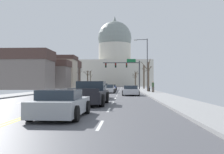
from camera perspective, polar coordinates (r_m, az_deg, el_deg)
ground at (r=38.76m, az=-3.75°, el=-3.51°), size 20.00×180.00×0.20m
signal_gantry at (r=55.01m, az=3.10°, el=2.13°), size 7.91×0.41×6.48m
street_lamp_right at (r=43.11m, az=7.47°, el=3.68°), size 2.28×0.24×8.73m
capitol_building at (r=118.46m, az=0.60°, el=3.68°), size 33.39×19.14×32.26m
sedan_near_00 at (r=51.90m, az=-0.11°, el=-2.36°), size 2.07×4.32×1.18m
sedan_near_01 at (r=45.15m, az=-0.74°, el=-2.49°), size 2.19×4.74×1.22m
sedan_near_02 at (r=38.54m, az=-0.83°, el=-2.73°), size 2.18×4.74×1.19m
sedan_near_03 at (r=31.33m, az=4.19°, el=-3.02°), size 2.12×4.29×1.20m
sedan_near_04 at (r=24.91m, az=-3.18°, el=-3.39°), size 2.00×4.66×1.30m
pickup_truck_near_05 at (r=18.09m, az=-4.89°, el=-3.80°), size 2.43×5.31×1.63m
sedan_near_06 at (r=11.54m, az=-11.19°, el=-5.97°), size 2.12×4.30×1.22m
sedan_oncoming_00 at (r=59.69m, az=-3.11°, el=-2.20°), size 2.14×4.47×1.21m
sedan_oncoming_01 at (r=69.42m, az=-5.12°, el=-2.09°), size 2.08×4.61×1.14m
sedan_oncoming_02 at (r=79.83m, az=-1.60°, el=-1.95°), size 2.04×4.64×1.31m
flank_building_00 at (r=61.45m, az=-17.99°, el=1.59°), size 10.45×8.39×8.95m
flank_building_01 at (r=81.46m, az=-12.89°, el=1.14°), size 14.27×7.84×9.79m
flank_building_02 at (r=69.77m, az=-14.12°, el=0.58°), size 11.65×6.95×7.41m
flank_building_03 at (r=90.78m, az=-11.30°, el=0.70°), size 13.21×8.40×9.15m
bare_tree_00 at (r=60.88m, az=7.10°, el=0.11°), size 1.37×2.00×5.58m
bare_tree_01 at (r=88.37m, az=-5.43°, el=-0.29°), size 2.88×1.09×5.60m
bare_tree_02 at (r=78.75m, az=5.28°, el=-0.42°), size 2.15×2.64×4.90m
bare_tree_03 at (r=72.95m, az=-7.29°, el=-0.14°), size 1.60×1.76×5.53m
bare_tree_04 at (r=91.78m, az=5.19°, el=-0.44°), size 1.99×1.53×5.92m
bare_tree_05 at (r=93.55m, az=-4.81°, el=-0.17°), size 1.85×2.21×6.28m
bare_tree_06 at (r=41.57m, az=8.05°, el=0.46°), size 1.76×2.36×5.36m
pedestrian_00 at (r=38.01m, az=9.07°, el=-1.99°), size 0.35×0.34×1.63m
bicycle_parked at (r=41.13m, az=8.29°, el=-2.72°), size 0.12×1.77×0.85m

